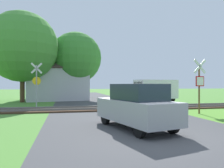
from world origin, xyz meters
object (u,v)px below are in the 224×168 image
object	(u,v)px
tree_left	(22,47)
stop_sign_near	(199,83)
house	(56,83)
parked_car	(136,106)
crossing_sign_far	(37,81)
mail_truck	(154,90)
tree_center	(76,58)

from	to	relation	value
tree_left	stop_sign_near	bearing A→B (deg)	-43.70
house	parked_car	world-z (taller)	house
crossing_sign_far	parked_car	xyz separation A→B (m)	(4.91, -9.59, -1.12)
stop_sign_near	mail_truck	size ratio (longest dim) A/B	0.64
tree_left	tree_center	bearing A→B (deg)	21.80
stop_sign_near	tree_center	bearing A→B (deg)	-70.92
tree_center	mail_truck	size ratio (longest dim) A/B	1.50
stop_sign_near	mail_truck	world-z (taller)	stop_sign_near
tree_left	mail_truck	distance (m)	13.93
mail_truck	tree_left	bearing A→B (deg)	67.77
stop_sign_near	tree_left	distance (m)	17.03
house	tree_center	distance (m)	3.68
tree_center	tree_left	bearing A→B (deg)	-158.20
stop_sign_near	parked_car	distance (m)	6.23
crossing_sign_far	mail_truck	bearing A→B (deg)	14.06
stop_sign_near	house	distance (m)	16.87
stop_sign_near	house	bearing A→B (deg)	-65.18
parked_car	crossing_sign_far	bearing A→B (deg)	103.22
stop_sign_near	crossing_sign_far	bearing A→B (deg)	-38.68
tree_center	mail_truck	bearing A→B (deg)	-31.13
mail_truck	parked_car	distance (m)	13.83
stop_sign_near	parked_car	size ratio (longest dim) A/B	0.77
house	mail_truck	size ratio (longest dim) A/B	1.50
tree_center	stop_sign_near	bearing A→B (deg)	-63.94
parked_car	tree_left	bearing A→B (deg)	100.95
tree_center	tree_left	size ratio (longest dim) A/B	0.86
stop_sign_near	mail_truck	distance (m)	9.08
tree_center	parked_car	xyz separation A→B (m)	(1.53, -17.02, -3.93)
crossing_sign_far	tree_left	size ratio (longest dim) A/B	0.38
parked_car	mail_truck	bearing A→B (deg)	49.80
house	tree_left	distance (m)	5.53
tree_left	parked_car	world-z (taller)	tree_left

